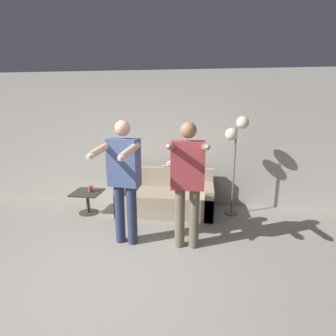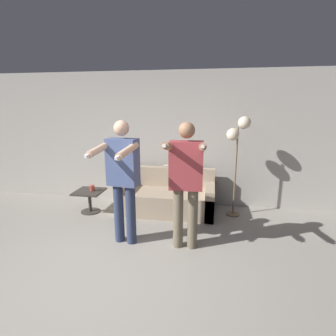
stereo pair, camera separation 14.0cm
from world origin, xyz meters
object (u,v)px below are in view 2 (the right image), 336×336
side_table (90,196)px  floor_lamp (238,136)px  person_right (186,178)px  cat (178,163)px  couch (167,198)px  person_left (123,175)px  cup (92,188)px

side_table → floor_lamp: bearing=6.6°
person_right → cat: bearing=99.6°
couch → floor_lamp: 1.70m
person_right → side_table: person_right is taller
couch → person_right: size_ratio=0.99×
person_left → person_right: (0.87, 0.00, 0.00)m
person_right → side_table: 2.24m
cup → person_left: bearing=-46.0°
couch → cat: cat is taller
cat → cup: 1.66m
cat → side_table: bearing=-160.1°
person_right → cup: 2.14m
floor_lamp → side_table: bearing=-173.4°
cat → side_table: cat is taller
floor_lamp → cup: bearing=-173.5°
person_right → cat: person_right is taller
person_left → person_right: bearing=7.9°
cat → floor_lamp: 1.24m
floor_lamp → side_table: 2.89m
cat → person_right: bearing=-78.6°
cat → side_table: (-1.57, -0.57, -0.56)m
couch → person_left: person_left is taller
person_right → cup: person_right is taller
couch → person_right: 1.53m
person_right → cup: bearing=149.9°
person_right → floor_lamp: 1.55m
person_right → floor_lamp: floor_lamp is taller
couch → person_right: person_right is taller
cat → floor_lamp: bearing=-13.8°
person_left → floor_lamp: (1.63, 1.28, 0.42)m
couch → side_table: (-1.42, -0.27, 0.04)m
side_table → cup: (0.06, 0.01, 0.17)m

